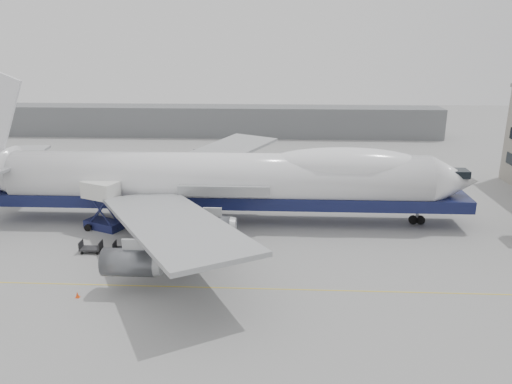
{
  "coord_description": "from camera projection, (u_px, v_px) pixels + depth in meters",
  "views": [
    {
      "loc": [
        7.68,
        -47.97,
        22.56
      ],
      "look_at": [
        4.97,
        6.0,
        5.79
      ],
      "focal_mm": 35.0,
      "sensor_mm": 36.0,
      "label": 1
    }
  ],
  "objects": [
    {
      "name": "ground",
      "position": [
        206.0,
        260.0,
        52.81
      ],
      "size": [
        260.0,
        260.0,
        0.0
      ],
      "primitive_type": "plane",
      "color": "gray",
      "rests_on": "ground"
    },
    {
      "name": "apron_line",
      "position": [
        197.0,
        287.0,
        47.08
      ],
      "size": [
        60.0,
        0.15,
        0.01
      ],
      "primitive_type": "cube",
      "color": "gold",
      "rests_on": "ground"
    },
    {
      "name": "hangar",
      "position": [
        207.0,
        121.0,
        119.02
      ],
      "size": [
        110.0,
        8.0,
        7.0
      ],
      "primitive_type": "cube",
      "color": "slate",
      "rests_on": "ground"
    },
    {
      "name": "airliner",
      "position": [
        224.0,
        179.0,
        62.55
      ],
      "size": [
        67.0,
        55.3,
        19.98
      ],
      "color": "white",
      "rests_on": "ground"
    },
    {
      "name": "catering_truck",
      "position": [
        102.0,
        202.0,
        60.58
      ],
      "size": [
        5.17,
        4.45,
        6.03
      ],
      "rotation": [
        0.0,
        0.0,
        -0.42
      ],
      "color": "#181D4A",
      "rests_on": "ground"
    },
    {
      "name": "traffic_cone",
      "position": [
        77.0,
        295.0,
        45.16
      ],
      "size": [
        0.38,
        0.38,
        0.56
      ],
      "rotation": [
        0.0,
        0.0,
        -0.35
      ],
      "color": "#FF460D",
      "rests_on": "ground"
    },
    {
      "name": "dolly_0",
      "position": [
        91.0,
        248.0,
        54.58
      ],
      "size": [
        2.3,
        1.35,
        1.3
      ],
      "color": "#2D2D30",
      "rests_on": "ground"
    },
    {
      "name": "dolly_1",
      "position": [
        125.0,
        249.0,
        54.4
      ],
      "size": [
        2.3,
        1.35,
        1.3
      ],
      "color": "#2D2D30",
      "rests_on": "ground"
    },
    {
      "name": "dolly_2",
      "position": [
        159.0,
        249.0,
        54.22
      ],
      "size": [
        2.3,
        1.35,
        1.3
      ],
      "color": "#2D2D30",
      "rests_on": "ground"
    },
    {
      "name": "dolly_3",
      "position": [
        193.0,
        250.0,
        54.04
      ],
      "size": [
        2.3,
        1.35,
        1.3
      ],
      "color": "#2D2D30",
      "rests_on": "ground"
    },
    {
      "name": "dolly_4",
      "position": [
        227.0,
        251.0,
        53.86
      ],
      "size": [
        2.3,
        1.35,
        1.3
      ],
      "color": "#2D2D30",
      "rests_on": "ground"
    }
  ]
}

